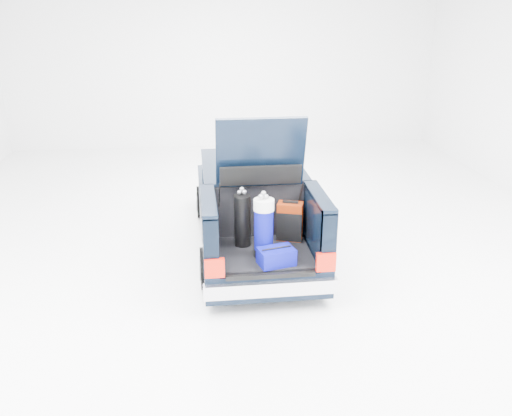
{
  "coord_description": "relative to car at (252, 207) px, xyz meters",
  "views": [
    {
      "loc": [
        -0.95,
        -8.45,
        3.97
      ],
      "look_at": [
        0.0,
        -0.5,
        0.89
      ],
      "focal_mm": 38.0,
      "sensor_mm": 36.0,
      "label": 1
    }
  ],
  "objects": [
    {
      "name": "black_golf_bag",
      "position": [
        -0.29,
        -1.34,
        0.32
      ],
      "size": [
        0.29,
        0.32,
        0.88
      ],
      "rotation": [
        0.0,
        0.0,
        -0.19
      ],
      "color": "black",
      "rests_on": "car"
    },
    {
      "name": "car",
      "position": [
        0.0,
        0.0,
        0.0
      ],
      "size": [
        1.87,
        4.65,
        2.47
      ],
      "color": "black",
      "rests_on": "ground"
    },
    {
      "name": "blue_golf_bag",
      "position": [
        -0.03,
        -1.72,
        0.36
      ],
      "size": [
        0.36,
        0.36,
        0.95
      ],
      "rotation": [
        0.0,
        0.0,
        0.3
      ],
      "color": "black",
      "rests_on": "car"
    },
    {
      "name": "red_suitcase",
      "position": [
        0.44,
        -1.21,
        0.21
      ],
      "size": [
        0.42,
        0.34,
        0.61
      ],
      "rotation": [
        0.0,
        0.0,
        -0.3
      ],
      "color": "#681B03",
      "rests_on": "car"
    },
    {
      "name": "blue_duffel",
      "position": [
        0.11,
        -2.01,
        0.04
      ],
      "size": [
        0.54,
        0.41,
        0.25
      ],
      "rotation": [
        0.0,
        0.0,
        0.24
      ],
      "color": "#04056C",
      "rests_on": "car"
    },
    {
      "name": "ground",
      "position": [
        0.0,
        -0.11,
        -0.67
      ],
      "size": [
        14.0,
        14.0,
        0.0
      ],
      "primitive_type": "plane",
      "color": "white",
      "rests_on": "ground"
    }
  ]
}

